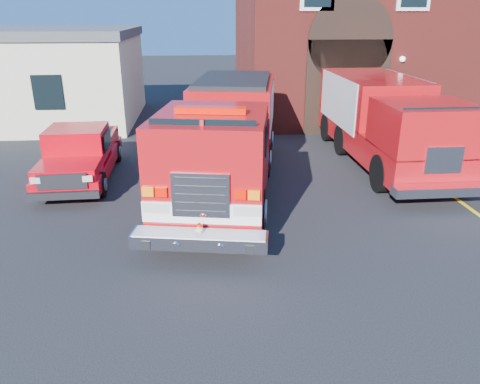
{
  "coord_description": "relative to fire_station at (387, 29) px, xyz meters",
  "views": [
    {
      "loc": [
        -0.85,
        -10.92,
        5.06
      ],
      "look_at": [
        0.0,
        -1.2,
        1.3
      ],
      "focal_mm": 35.0,
      "sensor_mm": 36.0,
      "label": 1
    }
  ],
  "objects": [
    {
      "name": "parking_stripe_near",
      "position": [
        -2.49,
        -12.98,
        -4.25
      ],
      "size": [
        0.12,
        3.0,
        0.01
      ],
      "primitive_type": "cube",
      "color": "yellow",
      "rests_on": "ground"
    },
    {
      "name": "secondary_truck",
      "position": [
        -3.35,
        -9.16,
        -2.69
      ],
      "size": [
        2.81,
        8.82,
        2.86
      ],
      "color": "black",
      "rests_on": "ground"
    },
    {
      "name": "side_building",
      "position": [
        -17.99,
        -0.99,
        -2.05
      ],
      "size": [
        10.2,
        8.2,
        4.35
      ],
      "color": "beige",
      "rests_on": "ground"
    },
    {
      "name": "parking_stripe_mid",
      "position": [
        -2.49,
        -9.98,
        -4.25
      ],
      "size": [
        0.12,
        3.0,
        0.01
      ],
      "primitive_type": "cube",
      "color": "yellow",
      "rests_on": "ground"
    },
    {
      "name": "ground",
      "position": [
        -8.99,
        -13.98,
        -4.25
      ],
      "size": [
        100.0,
        100.0,
        0.0
      ],
      "primitive_type": "plane",
      "color": "black",
      "rests_on": "ground"
    },
    {
      "name": "pickup_truck",
      "position": [
        -13.66,
        -10.14,
        -3.43
      ],
      "size": [
        2.05,
        5.38,
        1.74
      ],
      "color": "black",
      "rests_on": "ground"
    },
    {
      "name": "parking_stripe_far",
      "position": [
        -2.49,
        -6.98,
        -4.25
      ],
      "size": [
        0.12,
        3.0,
        0.01
      ],
      "primitive_type": "cube",
      "color": "yellow",
      "rests_on": "ground"
    },
    {
      "name": "fire_engine",
      "position": [
        -9.06,
        -11.22,
        -2.69
      ],
      "size": [
        4.39,
        10.14,
        3.03
      ],
      "color": "black",
      "rests_on": "ground"
    },
    {
      "name": "fire_station",
      "position": [
        0.0,
        0.0,
        0.0
      ],
      "size": [
        15.2,
        10.2,
        8.45
      ],
      "color": "maroon",
      "rests_on": "ground"
    }
  ]
}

